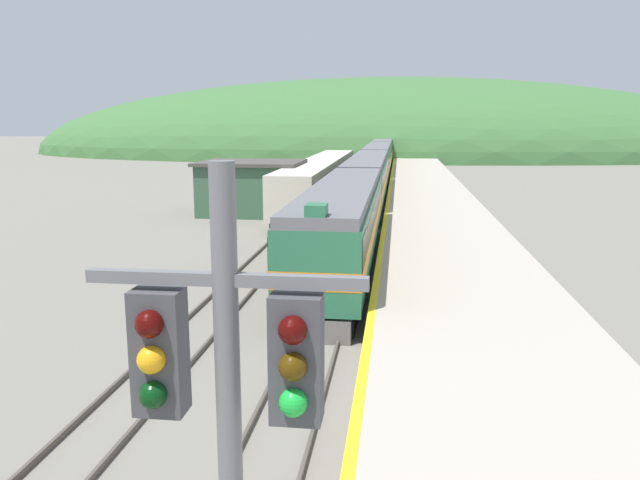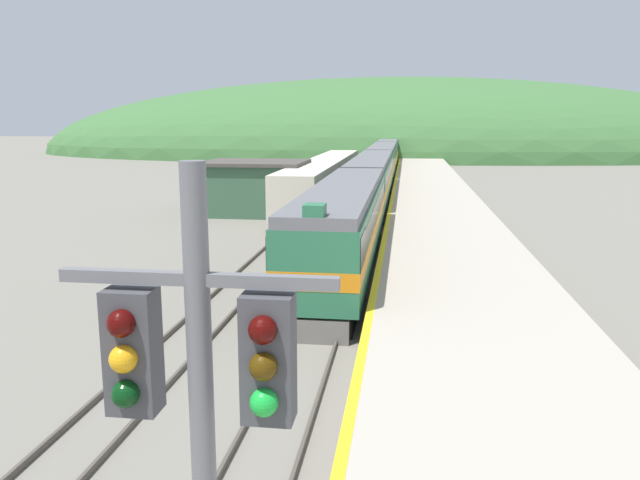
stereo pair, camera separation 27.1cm
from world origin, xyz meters
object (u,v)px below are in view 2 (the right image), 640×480
at_px(siding_train, 325,180).
at_px(carriage_second, 372,179).
at_px(express_train_lead_car, 344,225).
at_px(carriage_third, 383,161).
at_px(signal_mast_main, 202,446).
at_px(carriage_fourth, 389,151).

bearing_deg(siding_train, carriage_second, -21.96).
bearing_deg(express_train_lead_car, carriage_third, 90.00).
height_order(siding_train, signal_mast_main, signal_mast_main).
height_order(express_train_lead_car, carriage_fourth, express_train_lead_car).
bearing_deg(carriage_second, express_train_lead_car, -90.00).
relative_size(express_train_lead_car, siding_train, 0.61).
height_order(carriage_third, carriage_fourth, same).
relative_size(carriage_fourth, signal_mast_main, 3.49).
distance_m(carriage_second, siding_train, 4.29).
bearing_deg(siding_train, carriage_fourth, 85.03).
xyz_separation_m(carriage_third, carriage_fourth, (0.00, 23.65, 0.00)).
distance_m(carriage_fourth, signal_mast_main, 93.01).
relative_size(carriage_third, signal_mast_main, 3.49).
bearing_deg(carriage_second, carriage_third, 90.00).
distance_m(express_train_lead_car, carriage_second, 22.38).
relative_size(express_train_lead_car, signal_mast_main, 3.03).
bearing_deg(signal_mast_main, carriage_second, 91.45).
distance_m(siding_train, signal_mast_main, 47.62).
relative_size(express_train_lead_car, carriage_fourth, 0.87).
height_order(express_train_lead_car, siding_train, express_train_lead_car).
distance_m(carriage_second, carriage_fourth, 47.30).
relative_size(carriage_second, signal_mast_main, 3.49).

